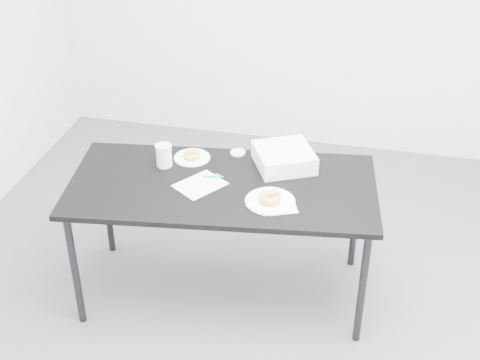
% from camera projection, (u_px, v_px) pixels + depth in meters
% --- Properties ---
extents(floor, '(4.00, 4.00, 0.00)m').
position_uv_depth(floor, '(255.00, 301.00, 3.90)').
color(floor, '#515156').
rests_on(floor, ground).
extents(table, '(1.73, 0.98, 0.75)m').
position_uv_depth(table, '(222.00, 193.00, 3.61)').
color(table, black).
rests_on(table, floor).
extents(scorecard, '(0.30, 0.31, 0.00)m').
position_uv_depth(scorecard, '(200.00, 185.00, 3.57)').
color(scorecard, white).
rests_on(scorecard, table).
extents(logo_patch, '(0.06, 0.06, 0.00)m').
position_uv_depth(logo_patch, '(217.00, 176.00, 3.63)').
color(logo_patch, green).
rests_on(logo_patch, scorecard).
extents(pen, '(0.11, 0.02, 0.01)m').
position_uv_depth(pen, '(213.00, 177.00, 3.63)').
color(pen, '#0B7E64').
rests_on(pen, scorecard).
extents(napkin, '(0.23, 0.23, 0.00)m').
position_uv_depth(napkin, '(278.00, 205.00, 3.40)').
color(napkin, white).
rests_on(napkin, table).
extents(plate_near, '(0.26, 0.26, 0.01)m').
position_uv_depth(plate_near, '(270.00, 201.00, 3.42)').
color(plate_near, white).
rests_on(plate_near, napkin).
extents(donut_near, '(0.15, 0.15, 0.04)m').
position_uv_depth(donut_near, '(270.00, 197.00, 3.41)').
color(donut_near, gold).
rests_on(donut_near, plate_near).
extents(plate_far, '(0.21, 0.21, 0.01)m').
position_uv_depth(plate_far, '(192.00, 158.00, 3.81)').
color(plate_far, white).
rests_on(plate_far, table).
extents(donut_far, '(0.11, 0.11, 0.03)m').
position_uv_depth(donut_far, '(192.00, 155.00, 3.80)').
color(donut_far, gold).
rests_on(donut_far, plate_far).
extents(coffee_cup, '(0.09, 0.09, 0.13)m').
position_uv_depth(coffee_cup, '(164.00, 155.00, 3.70)').
color(coffee_cup, silver).
rests_on(coffee_cup, table).
extents(cup_lid, '(0.09, 0.09, 0.01)m').
position_uv_depth(cup_lid, '(238.00, 153.00, 3.85)').
color(cup_lid, white).
rests_on(cup_lid, table).
extents(bakery_box, '(0.40, 0.40, 0.10)m').
position_uv_depth(bakery_box, '(284.00, 158.00, 3.71)').
color(bakery_box, white).
rests_on(bakery_box, table).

